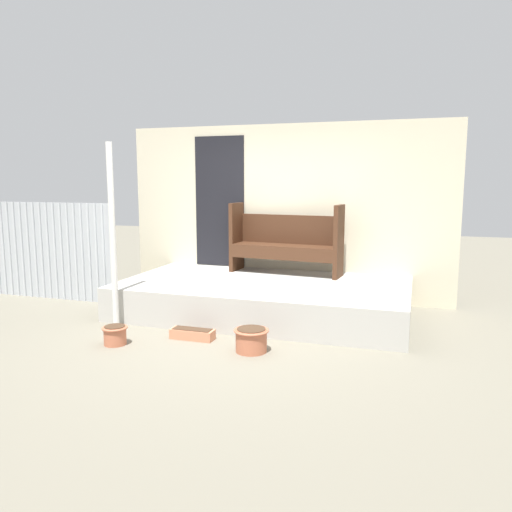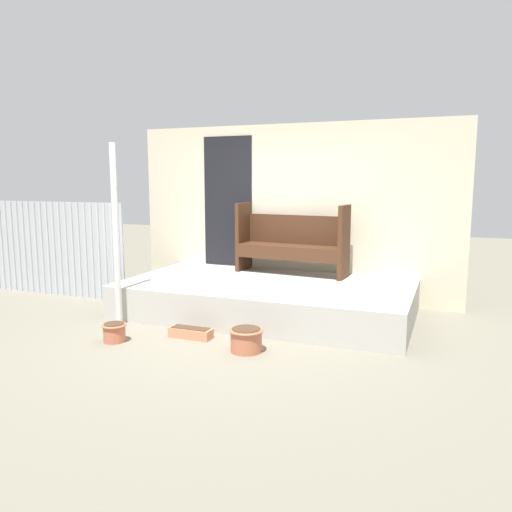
{
  "view_description": "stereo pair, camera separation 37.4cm",
  "coord_description": "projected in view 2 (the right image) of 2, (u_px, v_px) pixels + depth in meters",
  "views": [
    {
      "loc": [
        1.99,
        -5.21,
        1.77
      ],
      "look_at": [
        0.19,
        0.36,
        0.89
      ],
      "focal_mm": 35.0,
      "sensor_mm": 36.0,
      "label": 1
    },
    {
      "loc": [
        2.34,
        -5.08,
        1.77
      ],
      "look_at": [
        0.19,
        0.36,
        0.89
      ],
      "focal_mm": 35.0,
      "sensor_mm": 36.0,
      "label": 2
    }
  ],
  "objects": [
    {
      "name": "fence_corrugated",
      "position": [
        55.0,
        249.0,
        7.73
      ],
      "size": [
        2.55,
        0.05,
        1.45
      ],
      "color": "#ADB2B7",
      "rests_on": "ground_plane"
    },
    {
      "name": "flower_pot_left",
      "position": [
        114.0,
        331.0,
        5.53
      ],
      "size": [
        0.28,
        0.28,
        0.21
      ],
      "color": "#B76647",
      "rests_on": "ground_plane"
    },
    {
      "name": "support_post",
      "position": [
        116.0,
        236.0,
        6.04
      ],
      "size": [
        0.07,
        0.07,
        2.22
      ],
      "color": "silver",
      "rests_on": "ground_plane"
    },
    {
      "name": "planter_box_rect",
      "position": [
        191.0,
        333.0,
        5.67
      ],
      "size": [
        0.5,
        0.17,
        0.12
      ],
      "color": "tan",
      "rests_on": "ground_plane"
    },
    {
      "name": "house_wall",
      "position": [
        289.0,
        212.0,
        7.48
      ],
      "size": [
        4.96,
        0.08,
        2.6
      ],
      "color": "beige",
      "rests_on": "ground_plane"
    },
    {
      "name": "ground_plane",
      "position": [
        229.0,
        335.0,
        5.79
      ],
      "size": [
        24.0,
        24.0,
        0.0
      ],
      "primitive_type": "plane",
      "color": "#706B5B"
    },
    {
      "name": "bench",
      "position": [
        292.0,
        240.0,
        7.15
      ],
      "size": [
        1.65,
        0.55,
        1.01
      ],
      "rotation": [
        0.0,
        0.0,
        -0.09
      ],
      "color": "#422616",
      "rests_on": "porch_slab"
    },
    {
      "name": "flower_pot_middle",
      "position": [
        246.0,
        339.0,
        5.21
      ],
      "size": [
        0.37,
        0.37,
        0.25
      ],
      "color": "#B76647",
      "rests_on": "ground_plane"
    },
    {
      "name": "porch_slab",
      "position": [
        267.0,
        298.0,
        6.66
      ],
      "size": [
        3.76,
        2.04,
        0.44
      ],
      "color": "#B2AFA8",
      "rests_on": "ground_plane"
    }
  ]
}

